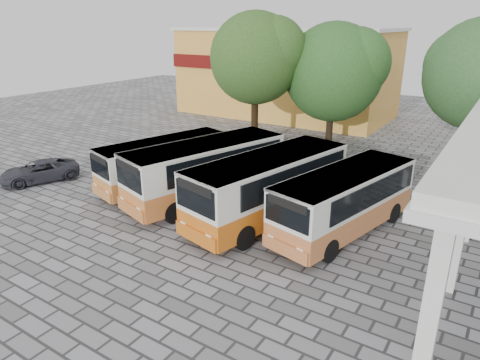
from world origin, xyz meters
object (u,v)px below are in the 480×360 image
Objects in this scene: parked_car at (39,171)px; bus_centre_right at (269,184)px; bus_far_left at (165,161)px; bus_centre_left at (206,168)px; bus_far_right at (345,198)px.

bus_centre_right is at bearing 34.97° from parked_car.
bus_centre_left is at bearing 10.51° from bus_far_left.
parked_car is (-9.96, -2.98, -1.18)m from bus_centre_left.
bus_centre_right reaches higher than bus_centre_left.
parked_car is (-13.78, -2.67, -1.20)m from bus_centre_right.
parked_car is at bearing -146.86° from bus_centre_left.
bus_far_right is (3.37, 0.69, -0.17)m from bus_centre_right.
bus_centre_left is 1.00× the size of bus_centre_right.
bus_centre_right is at bearing -155.21° from bus_far_right.
bus_far_right is at bearing 24.00° from bus_centre_right.
bus_centre_left is 10.46m from parked_car.
bus_centre_left is 3.83m from bus_centre_right.
bus_far_left is 6.93m from bus_centre_right.
bus_centre_left is 7.20m from bus_far_right.
bus_centre_right is 2.09× the size of parked_car.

